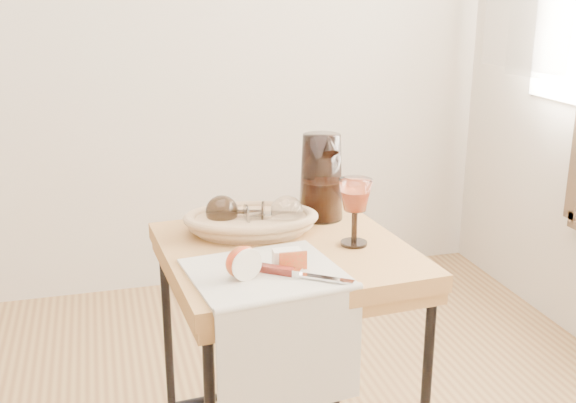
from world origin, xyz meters
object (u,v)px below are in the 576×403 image
object	(u,v)px
table_knife	(301,273)
bread_basket	(251,224)
wine_goblet	(355,212)
pitcher	(321,177)
apple_half	(242,262)
tea_towel	(265,273)
goblet_lying_b	(270,213)
goblet_lying_a	(239,212)
side_table	(286,379)

from	to	relation	value
table_knife	bread_basket	bearing A→B (deg)	132.97
wine_goblet	table_knife	bearing A→B (deg)	-137.90
pitcher	apple_half	xyz separation A→B (m)	(-0.29, -0.35, -0.07)
pitcher	apple_half	distance (m)	0.46
tea_towel	wine_goblet	xyz separation A→B (m)	(0.25, 0.12, 0.08)
bread_basket	pitcher	size ratio (longest dim) A/B	1.12
goblet_lying_b	wine_goblet	distance (m)	0.22
goblet_lying_a	wine_goblet	distance (m)	0.30
wine_goblet	apple_half	bearing A→B (deg)	-156.35
tea_towel	pitcher	xyz separation A→B (m)	(0.24, 0.33, 0.11)
tea_towel	pitcher	size ratio (longest dim) A/B	1.19
apple_half	side_table	bearing A→B (deg)	30.83
tea_towel	apple_half	distance (m)	0.07
side_table	pitcher	bearing A→B (deg)	51.30
side_table	goblet_lying_b	distance (m)	0.43
side_table	wine_goblet	world-z (taller)	wine_goblet
goblet_lying_a	wine_goblet	size ratio (longest dim) A/B	0.81
pitcher	wine_goblet	bearing A→B (deg)	-80.93
side_table	bread_basket	size ratio (longest dim) A/B	2.41
tea_towel	bread_basket	xyz separation A→B (m)	(0.03, 0.27, 0.02)
bread_basket	side_table	bearing A→B (deg)	-54.53
pitcher	table_knife	world-z (taller)	pitcher
goblet_lying_a	goblet_lying_b	world-z (taller)	same
tea_towel	pitcher	bearing A→B (deg)	47.62
tea_towel	goblet_lying_b	bearing A→B (deg)	66.67
tea_towel	wine_goblet	distance (m)	0.29
goblet_lying_b	bread_basket	bearing A→B (deg)	157.05
side_table	table_knife	distance (m)	0.43
goblet_lying_a	apple_half	bearing A→B (deg)	97.11
table_knife	pitcher	bearing A→B (deg)	102.40
tea_towel	wine_goblet	size ratio (longest dim) A/B	1.92
side_table	goblet_lying_a	bearing A→B (deg)	122.69
pitcher	wine_goblet	world-z (taller)	pitcher
tea_towel	goblet_lying_a	world-z (taller)	goblet_lying_a
goblet_lying_b	pitcher	distance (m)	0.19
bread_basket	goblet_lying_a	size ratio (longest dim) A/B	2.23
pitcher	goblet_lying_b	bearing A→B (deg)	-147.94
wine_goblet	table_knife	distance (m)	0.26
goblet_lying_a	pitcher	world-z (taller)	pitcher
wine_goblet	bread_basket	bearing A→B (deg)	145.45
side_table	tea_towel	xyz separation A→B (m)	(-0.09, -0.15, 0.37)
pitcher	table_knife	size ratio (longest dim) A/B	1.27
side_table	goblet_lying_b	world-z (taller)	goblet_lying_b
side_table	apple_half	world-z (taller)	apple_half
side_table	goblet_lying_a	distance (m)	0.45
goblet_lying_b	wine_goblet	size ratio (longest dim) A/B	0.81
bread_basket	goblet_lying_a	xyz separation A→B (m)	(-0.03, 0.01, 0.03)
side_table	tea_towel	world-z (taller)	tea_towel
side_table	goblet_lying_b	bearing A→B (deg)	98.16
bread_basket	goblet_lying_b	world-z (taller)	goblet_lying_b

